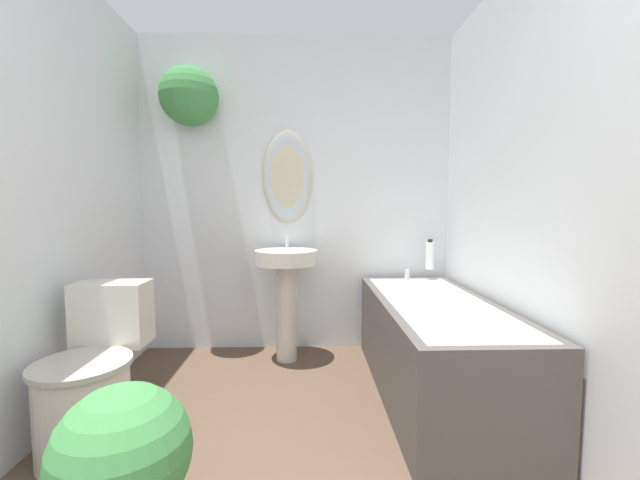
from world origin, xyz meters
TOP-DOWN VIEW (x-y plane):
  - wall_back at (-0.14, 2.85)m, footprint 2.48×0.42m
  - wall_right at (1.21, 1.43)m, footprint 0.06×2.97m
  - toilet at (-0.91, 1.58)m, footprint 0.41×0.60m
  - pedestal_sink at (-0.07, 2.59)m, footprint 0.45×0.45m
  - bathtub at (0.83, 2.02)m, footprint 0.65×1.55m
  - shampoo_bottle at (1.01, 2.71)m, footprint 0.06×0.06m
  - potted_plant at (-0.49, 0.97)m, footprint 0.42×0.42m

SIDE VIEW (x-z plane):
  - bathtub at x=0.83m, z-range -0.03..0.62m
  - toilet at x=-0.91m, z-range -0.06..0.68m
  - potted_plant at x=-0.49m, z-range 0.04..0.61m
  - pedestal_sink at x=-0.07m, z-range 0.13..1.03m
  - shampoo_bottle at x=1.01m, z-range 0.63..0.86m
  - wall_right at x=1.21m, z-range 0.00..2.40m
  - wall_back at x=-0.14m, z-range 0.13..2.53m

